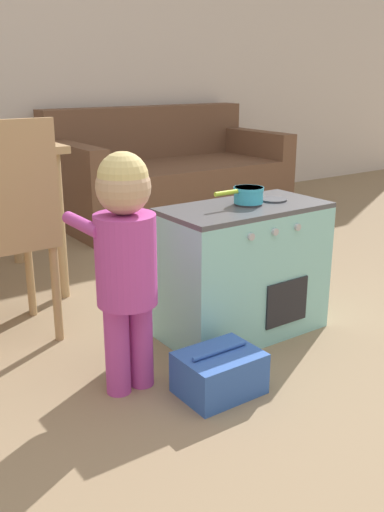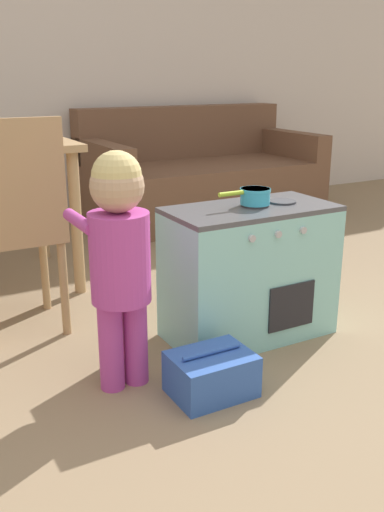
{
  "view_description": "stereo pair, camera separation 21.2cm",
  "coord_description": "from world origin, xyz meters",
  "px_view_note": "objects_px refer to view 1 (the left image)",
  "views": [
    {
      "loc": [
        -1.16,
        -0.83,
        1.07
      ],
      "look_at": [
        -0.0,
        0.83,
        0.42
      ],
      "focal_mm": 40.0,
      "sensor_mm": 36.0,
      "label": 1
    },
    {
      "loc": [
        -0.98,
        -0.94,
        1.07
      ],
      "look_at": [
        -0.0,
        0.83,
        0.42
      ],
      "focal_mm": 40.0,
      "sensor_mm": 36.0,
      "label": 2
    }
  ],
  "objects_px": {
    "toy_basket": "(219,373)",
    "dining_chair_near": "(5,230)",
    "play_kitchen": "(243,270)",
    "toy_pot": "(248,194)",
    "couch": "(167,178)",
    "child_figure": "(125,248)"
  },
  "relations": [
    {
      "from": "toy_pot",
      "to": "child_figure",
      "type": "relative_size",
      "value": 0.28
    },
    {
      "from": "child_figure",
      "to": "couch",
      "type": "relative_size",
      "value": 0.48
    },
    {
      "from": "toy_pot",
      "to": "dining_chair_near",
      "type": "height_order",
      "value": "dining_chair_near"
    },
    {
      "from": "toy_pot",
      "to": "child_figure",
      "type": "distance_m",
      "value": 0.65
    },
    {
      "from": "child_figure",
      "to": "toy_basket",
      "type": "xyz_separation_m",
      "value": [
        0.24,
        -0.21,
        -0.44
      ]
    },
    {
      "from": "play_kitchen",
      "to": "toy_basket",
      "type": "relative_size",
      "value": 2.47
    },
    {
      "from": "play_kitchen",
      "to": "couch",
      "type": "relative_size",
      "value": 0.39
    },
    {
      "from": "toy_pot",
      "to": "dining_chair_near",
      "type": "xyz_separation_m",
      "value": [
        -0.85,
        0.46,
        -0.12
      ]
    },
    {
      "from": "dining_chair_near",
      "to": "play_kitchen",
      "type": "bearing_deg",
      "value": -29.1
    },
    {
      "from": "toy_pot",
      "to": "child_figure",
      "type": "bearing_deg",
      "value": -168.45
    },
    {
      "from": "play_kitchen",
      "to": "dining_chair_near",
      "type": "relative_size",
      "value": 0.75
    },
    {
      "from": "couch",
      "to": "toy_basket",
      "type": "bearing_deg",
      "value": -118.58
    },
    {
      "from": "child_figure",
      "to": "dining_chair_near",
      "type": "xyz_separation_m",
      "value": [
        -0.21,
        0.59,
        -0.04
      ]
    },
    {
      "from": "child_figure",
      "to": "toy_basket",
      "type": "distance_m",
      "value": 0.55
    },
    {
      "from": "toy_basket",
      "to": "dining_chair_near",
      "type": "xyz_separation_m",
      "value": [
        -0.45,
        0.8,
        0.41
      ]
    },
    {
      "from": "play_kitchen",
      "to": "couch",
      "type": "bearing_deg",
      "value": 66.05
    },
    {
      "from": "toy_pot",
      "to": "couch",
      "type": "height_order",
      "value": "couch"
    },
    {
      "from": "toy_pot",
      "to": "couch",
      "type": "bearing_deg",
      "value": 66.37
    },
    {
      "from": "toy_basket",
      "to": "couch",
      "type": "distance_m",
      "value": 2.64
    },
    {
      "from": "toy_pot",
      "to": "dining_chair_near",
      "type": "bearing_deg",
      "value": 151.3
    },
    {
      "from": "play_kitchen",
      "to": "dining_chair_near",
      "type": "bearing_deg",
      "value": 150.9
    },
    {
      "from": "toy_pot",
      "to": "couch",
      "type": "distance_m",
      "value": 2.17
    }
  ]
}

